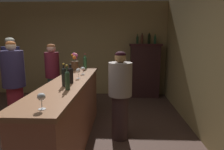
# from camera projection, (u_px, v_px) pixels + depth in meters

# --- Properties ---
(wall_back) EXTENTS (5.59, 0.12, 2.78)m
(wall_back) POSITION_uv_depth(u_px,v_px,m) (76.00, 49.00, 6.02)
(wall_back) COLOR tan
(wall_back) RESTS_ON ground
(bar_counter) EXTENTS (0.55, 2.90, 1.06)m
(bar_counter) POSITION_uv_depth(u_px,v_px,m) (71.00, 113.00, 3.09)
(bar_counter) COLOR #9C5E47
(bar_counter) RESTS_ON ground
(display_cabinet) EXTENTS (0.92, 0.40, 1.56)m
(display_cabinet) POSITION_uv_depth(u_px,v_px,m) (145.00, 69.00, 5.75)
(display_cabinet) COLOR #331B1C
(display_cabinet) RESTS_ON ground
(wine_bottle_riesling) EXTENTS (0.06, 0.06, 0.31)m
(wine_bottle_riesling) POSITION_uv_depth(u_px,v_px,m) (64.00, 76.00, 2.62)
(wine_bottle_riesling) COLOR black
(wine_bottle_riesling) RESTS_ON bar_counter
(wine_bottle_rose) EXTENTS (0.08, 0.08, 0.28)m
(wine_bottle_rose) POSITION_uv_depth(u_px,v_px,m) (70.00, 74.00, 2.81)
(wine_bottle_rose) COLOR black
(wine_bottle_rose) RESTS_ON bar_counter
(wine_bottle_chardonnay) EXTENTS (0.06, 0.06, 0.32)m
(wine_bottle_chardonnay) POSITION_uv_depth(u_px,v_px,m) (67.00, 79.00, 2.43)
(wine_bottle_chardonnay) COLOR #28462E
(wine_bottle_chardonnay) RESTS_ON bar_counter
(wine_bottle_malbec) EXTENTS (0.07, 0.07, 0.32)m
(wine_bottle_malbec) POSITION_uv_depth(u_px,v_px,m) (85.00, 62.00, 4.16)
(wine_bottle_malbec) COLOR #285330
(wine_bottle_malbec) RESTS_ON bar_counter
(wine_glass_front) EXTENTS (0.07, 0.07, 0.16)m
(wine_glass_front) POSITION_uv_depth(u_px,v_px,m) (78.00, 71.00, 3.15)
(wine_glass_front) COLOR white
(wine_glass_front) RESTS_ON bar_counter
(wine_glass_mid) EXTENTS (0.07, 0.07, 0.15)m
(wine_glass_mid) POSITION_uv_depth(u_px,v_px,m) (41.00, 97.00, 1.75)
(wine_glass_mid) COLOR white
(wine_glass_mid) RESTS_ON bar_counter
(wine_glass_rear) EXTENTS (0.08, 0.08, 0.13)m
(wine_glass_rear) POSITION_uv_depth(u_px,v_px,m) (83.00, 69.00, 3.54)
(wine_glass_rear) COLOR white
(wine_glass_rear) RESTS_ON bar_counter
(flower_arrangement) EXTENTS (0.15, 0.16, 0.36)m
(flower_arrangement) POSITION_uv_depth(u_px,v_px,m) (75.00, 62.00, 4.00)
(flower_arrangement) COLOR #4B301C
(flower_arrangement) RESTS_ON bar_counter
(cheese_plate) EXTENTS (0.16, 0.16, 0.01)m
(cheese_plate) POSITION_uv_depth(u_px,v_px,m) (68.00, 74.00, 3.51)
(cheese_plate) COLOR white
(cheese_plate) RESTS_ON bar_counter
(display_bottle_left) EXTENTS (0.07, 0.07, 0.29)m
(display_bottle_left) POSITION_uv_depth(u_px,v_px,m) (137.00, 39.00, 5.60)
(display_bottle_left) COLOR #1D351F
(display_bottle_left) RESTS_ON display_cabinet
(display_bottle_midleft) EXTENTS (0.08, 0.08, 0.31)m
(display_bottle_midleft) POSITION_uv_depth(u_px,v_px,m) (142.00, 39.00, 5.60)
(display_bottle_midleft) COLOR #4C281C
(display_bottle_midleft) RESTS_ON display_cabinet
(display_bottle_center) EXTENTS (0.08, 0.08, 0.33)m
(display_bottle_center) POSITION_uv_depth(u_px,v_px,m) (149.00, 38.00, 5.58)
(display_bottle_center) COLOR black
(display_bottle_center) RESTS_ON display_cabinet
(display_bottle_midright) EXTENTS (0.07, 0.07, 0.29)m
(display_bottle_midright) POSITION_uv_depth(u_px,v_px,m) (155.00, 39.00, 5.58)
(display_bottle_midright) COLOR #244F31
(display_bottle_midright) RESTS_ON display_cabinet
(patron_in_grey) EXTENTS (0.35, 0.35, 1.72)m
(patron_in_grey) POSITION_uv_depth(u_px,v_px,m) (13.00, 75.00, 4.10)
(patron_in_grey) COLOR #193245
(patron_in_grey) RESTS_ON ground
(patron_near_entrance) EXTENTS (0.33, 0.33, 1.59)m
(patron_near_entrance) POSITION_uv_depth(u_px,v_px,m) (53.00, 74.00, 4.58)
(patron_near_entrance) COLOR #466252
(patron_near_entrance) RESTS_ON ground
(patron_tall) EXTENTS (0.40, 0.40, 1.66)m
(patron_tall) POSITION_uv_depth(u_px,v_px,m) (14.00, 83.00, 3.58)
(patron_tall) COLOR maroon
(patron_tall) RESTS_ON ground
(bartender) EXTENTS (0.39, 0.39, 1.50)m
(bartender) POSITION_uv_depth(u_px,v_px,m) (120.00, 93.00, 3.26)
(bartender) COLOR #372627
(bartender) RESTS_ON ground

